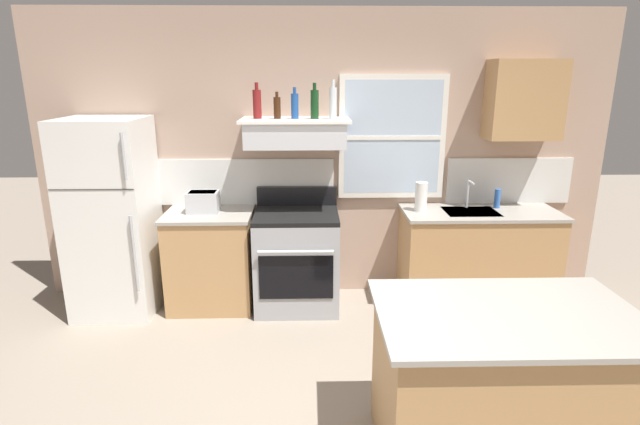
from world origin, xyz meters
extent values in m
cube|color=tan|center=(0.00, 2.23, 1.35)|extent=(5.40, 0.06, 2.70)
cube|color=silver|center=(-1.15, 2.19, 1.13)|extent=(2.50, 0.02, 0.44)
cube|color=silver|center=(1.80, 2.19, 1.13)|extent=(1.20, 0.02, 0.44)
cube|color=white|center=(0.65, 2.18, 1.55)|extent=(1.00, 0.04, 1.15)
cube|color=silver|center=(0.65, 2.17, 1.55)|extent=(0.90, 0.01, 1.05)
cube|color=white|center=(0.65, 2.16, 1.55)|extent=(0.90, 0.02, 0.04)
cube|color=white|center=(-1.90, 1.84, 0.88)|extent=(0.70, 0.68, 1.76)
cube|color=#333333|center=(-1.90, 1.50, 1.22)|extent=(0.69, 0.00, 0.01)
cylinder|color=#A5A8AD|center=(-1.60, 1.47, 0.67)|extent=(0.02, 0.02, 0.67)
cylinder|color=#A5A8AD|center=(-1.60, 1.47, 1.49)|extent=(0.02, 0.02, 0.38)
cube|color=tan|center=(-1.05, 1.90, 0.44)|extent=(0.76, 0.60, 0.88)
cube|color=#9E998E|center=(-1.05, 1.90, 0.90)|extent=(0.79, 0.63, 0.03)
cube|color=silver|center=(-1.10, 1.92, 1.01)|extent=(0.28, 0.20, 0.19)
cube|color=black|center=(-1.10, 1.92, 1.09)|extent=(0.24, 0.16, 0.01)
cube|color=black|center=(-1.24, 1.92, 1.04)|extent=(0.02, 0.03, 0.02)
cube|color=#9EA0A5|center=(-0.25, 1.86, 0.43)|extent=(0.76, 0.64, 0.87)
cube|color=black|center=(-0.25, 1.86, 0.89)|extent=(0.76, 0.64, 0.04)
cube|color=black|center=(-0.25, 2.15, 1.00)|extent=(0.76, 0.06, 0.18)
cube|color=black|center=(-0.25, 1.54, 0.42)|extent=(0.65, 0.01, 0.40)
cylinder|color=silver|center=(-0.25, 1.50, 0.67)|extent=(0.65, 0.03, 0.03)
cube|color=silver|center=(-0.25, 1.96, 1.61)|extent=(0.88, 0.48, 0.22)
cube|color=#262628|center=(-0.25, 1.74, 1.53)|extent=(0.75, 0.02, 0.04)
cube|color=white|center=(-0.25, 1.96, 1.73)|extent=(0.96, 0.52, 0.02)
cylinder|color=maroon|center=(-0.58, 1.97, 1.87)|extent=(0.07, 0.07, 0.25)
cylinder|color=maroon|center=(-0.58, 1.97, 2.02)|extent=(0.03, 0.03, 0.06)
cylinder|color=#381E0F|center=(-0.41, 1.96, 1.84)|extent=(0.06, 0.06, 0.19)
cylinder|color=#381E0F|center=(-0.41, 1.96, 1.95)|extent=(0.03, 0.03, 0.05)
cylinder|color=#1E478C|center=(-0.25, 1.95, 1.85)|extent=(0.07, 0.07, 0.22)
cylinder|color=#1E478C|center=(-0.25, 1.95, 1.99)|extent=(0.03, 0.03, 0.05)
cylinder|color=#143819|center=(-0.08, 1.94, 1.87)|extent=(0.07, 0.07, 0.24)
cylinder|color=#143819|center=(-0.08, 1.94, 2.02)|extent=(0.03, 0.03, 0.06)
cylinder|color=silver|center=(0.08, 1.91, 1.88)|extent=(0.06, 0.06, 0.27)
cylinder|color=silver|center=(0.08, 1.91, 2.05)|extent=(0.03, 0.03, 0.07)
cube|color=tan|center=(1.45, 1.90, 0.44)|extent=(1.40, 0.60, 0.88)
cube|color=#9E998E|center=(1.45, 1.90, 0.90)|extent=(1.43, 0.63, 0.03)
cube|color=#B7BABC|center=(1.35, 1.88, 0.90)|extent=(0.48, 0.36, 0.01)
cylinder|color=silver|center=(1.35, 2.02, 1.05)|extent=(0.03, 0.03, 0.28)
cylinder|color=silver|center=(1.35, 1.94, 1.17)|extent=(0.02, 0.16, 0.02)
cylinder|color=white|center=(0.89, 1.90, 1.04)|extent=(0.11, 0.11, 0.27)
cylinder|color=blue|center=(1.63, 2.00, 1.00)|extent=(0.06, 0.06, 0.18)
cube|color=tan|center=(0.92, -0.10, 0.44)|extent=(1.32, 0.82, 0.88)
cube|color=#9E998E|center=(0.92, -0.10, 0.90)|extent=(1.40, 0.90, 0.03)
cube|color=tan|center=(1.80, 2.04, 1.90)|extent=(0.64, 0.32, 0.70)
camera|label=1|loc=(-0.13, -2.44, 2.12)|focal=27.68mm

